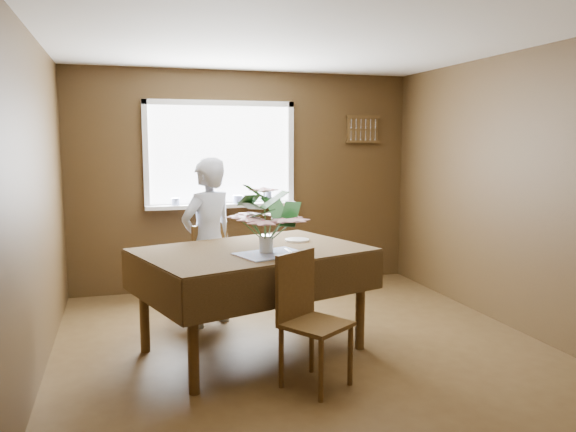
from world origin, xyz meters
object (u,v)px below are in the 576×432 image
object	(u,v)px
dining_table	(253,262)
chair_far	(203,268)
seated_woman	(208,242)
chair_near	(307,313)
flower_bouquet	(266,213)

from	to	relation	value
dining_table	chair_far	bearing A→B (deg)	89.66
seated_woman	dining_table	bearing A→B (deg)	77.24
chair_near	seated_woman	distance (m)	1.58
dining_table	flower_bouquet	bearing A→B (deg)	-90.94
dining_table	chair_near	distance (m)	0.79
chair_near	flower_bouquet	size ratio (longest dim) A/B	1.68
chair_far	seated_woman	bearing A→B (deg)	74.50
dining_table	seated_woman	distance (m)	0.80
chair_far	seated_woman	world-z (taller)	seated_woman
chair_near	seated_woman	xyz separation A→B (m)	(-0.46, 1.49, 0.27)
chair_near	flower_bouquet	world-z (taller)	flower_bouquet
dining_table	flower_bouquet	size ratio (longest dim) A/B	3.62
dining_table	seated_woman	bearing A→B (deg)	90.00
seated_woman	flower_bouquet	distance (m)	1.08
seated_woman	flower_bouquet	xyz separation A→B (m)	(0.30, -0.97, 0.38)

